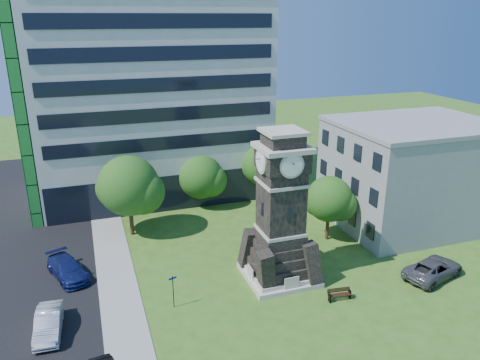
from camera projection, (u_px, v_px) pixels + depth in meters
name	position (u px, v px, depth m)	size (l,w,h in m)	color
ground	(253.00, 297.00, 35.30)	(160.00, 160.00, 0.00)	#345B1A
sidewalk	(118.00, 285.00, 36.85)	(3.00, 70.00, 0.06)	gray
clock_tower	(280.00, 217.00, 36.25)	(5.40, 5.40, 12.22)	beige
office_tall	(147.00, 71.00, 52.68)	(26.20, 15.11, 28.60)	silver
office_low	(412.00, 173.00, 46.82)	(15.20, 12.20, 10.40)	gray
car_street_mid	(48.00, 323.00, 31.06)	(1.59, 4.56, 1.50)	#B0B3B8
car_street_north	(67.00, 269.00, 37.74)	(2.11, 5.20, 1.51)	navy
car_east_lot	(433.00, 269.00, 37.72)	(2.58, 5.59, 1.55)	#504F55
park_bench	(339.00, 294.00, 34.82)	(1.80, 0.48, 0.93)	black
street_sign	(173.00, 288.00, 33.54)	(0.61, 0.06, 2.55)	black
tree_nw	(130.00, 188.00, 43.90)	(6.31, 5.74, 7.89)	#332114
tree_nc	(201.00, 178.00, 51.01)	(5.34, 4.85, 5.93)	#332114
tree_ne	(264.00, 165.00, 52.80)	(5.45, 4.96, 6.77)	#332114
tree_east	(330.00, 201.00, 43.22)	(4.71, 4.28, 6.22)	#332114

